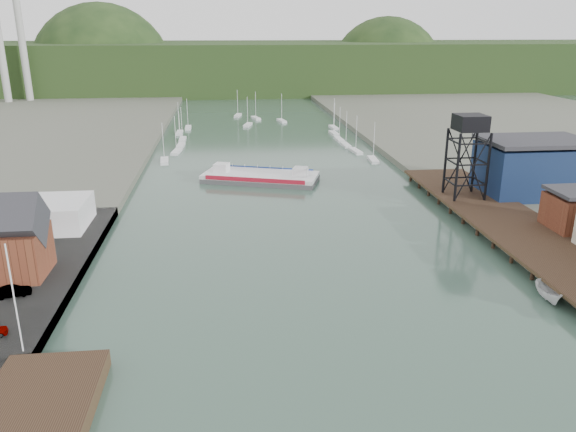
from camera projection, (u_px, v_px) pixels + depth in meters
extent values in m
plane|color=#334F42|center=(354.00, 402.00, 53.09)|extent=(600.00, 600.00, 0.00)
cube|color=black|center=(34.00, 416.00, 49.77)|extent=(10.00, 18.00, 1.80)
cube|color=black|center=(504.00, 218.00, 98.78)|extent=(14.00, 70.00, 0.50)
cylinder|color=black|center=(470.00, 225.00, 98.50)|extent=(0.60, 0.60, 2.20)
cylinder|color=black|center=(535.00, 222.00, 99.76)|extent=(0.60, 0.60, 2.20)
cube|color=#5D2A1A|center=(0.00, 253.00, 75.42)|extent=(12.00, 8.00, 6.50)
cube|color=silver|center=(33.00, 214.00, 94.38)|extent=(18.00, 12.00, 4.50)
cylinder|color=silver|center=(14.00, 299.00, 56.64)|extent=(0.16, 0.16, 12.00)
cylinder|color=black|center=(457.00, 168.00, 105.54)|extent=(0.50, 0.50, 13.00)
cylinder|color=black|center=(488.00, 167.00, 106.17)|extent=(0.50, 0.50, 13.00)
cylinder|color=black|center=(446.00, 161.00, 111.20)|extent=(0.50, 0.50, 13.00)
cylinder|color=black|center=(474.00, 160.00, 111.82)|extent=(0.50, 0.50, 13.00)
cube|color=black|center=(470.00, 123.00, 106.14)|extent=(5.50, 5.50, 3.00)
cube|color=#0E1C3D|center=(533.00, 170.00, 112.79)|extent=(20.00, 14.00, 10.00)
cube|color=#2D2D33|center=(537.00, 141.00, 110.92)|extent=(20.50, 14.50, 0.80)
cube|color=silver|center=(164.00, 161.00, 148.01)|extent=(2.67, 7.65, 0.90)
cube|color=silver|center=(177.00, 152.00, 159.00)|extent=(2.81, 7.67, 0.90)
cube|color=silver|center=(181.00, 146.00, 167.42)|extent=(2.35, 7.59, 0.90)
cube|color=silver|center=(183.00, 140.00, 176.75)|extent=(2.01, 7.50, 0.90)
cube|color=silver|center=(180.00, 133.00, 188.10)|extent=(2.00, 7.50, 0.90)
cube|color=silver|center=(188.00, 128.00, 197.62)|extent=(2.16, 7.54, 0.90)
cube|color=silver|center=(373.00, 160.00, 149.21)|extent=(2.53, 7.62, 0.90)
cube|color=silver|center=(356.00, 151.00, 159.80)|extent=(2.76, 7.67, 0.90)
cube|color=silver|center=(346.00, 145.00, 167.98)|extent=(2.22, 7.56, 0.90)
cube|color=silver|center=(339.00, 140.00, 176.43)|extent=(2.18, 7.54, 0.90)
cube|color=silver|center=(334.00, 133.00, 186.93)|extent=(2.46, 7.61, 0.90)
cube|color=silver|center=(334.00, 128.00, 198.10)|extent=(2.48, 7.61, 0.90)
cube|color=silver|center=(248.00, 125.00, 203.45)|extent=(3.78, 7.76, 0.90)
cube|color=silver|center=(282.00, 121.00, 212.37)|extent=(3.31, 7.74, 0.90)
cube|color=silver|center=(256.00, 118.00, 218.93)|extent=(3.76, 7.76, 0.90)
cube|color=silver|center=(238.00, 115.00, 225.76)|extent=(3.40, 7.74, 0.90)
cylinder|color=#A6A7A2|center=(21.00, 37.00, 254.36)|extent=(3.20, 3.20, 60.00)
cube|color=black|center=(243.00, 67.00, 332.03)|extent=(500.00, 120.00, 28.00)
sphere|color=black|center=(104.00, 75.00, 324.91)|extent=(80.00, 80.00, 80.00)
sphere|color=black|center=(385.00, 75.00, 352.80)|extent=(70.00, 70.00, 70.00)
cube|color=#4A4A4C|center=(261.00, 179.00, 129.67)|extent=(27.98, 18.19, 1.04)
cube|color=silver|center=(260.00, 175.00, 129.38)|extent=(27.98, 18.19, 0.83)
cube|color=#A91326|center=(254.00, 180.00, 124.44)|extent=(21.74, 7.47, 0.94)
cube|color=navy|center=(266.00, 169.00, 134.18)|extent=(21.74, 7.47, 0.94)
cube|color=silver|center=(222.00, 168.00, 130.87)|extent=(3.96, 3.96, 2.08)
cube|color=silver|center=(300.00, 172.00, 127.09)|extent=(3.96, 3.96, 2.08)
imported|color=silver|center=(548.00, 293.00, 72.44)|extent=(2.62, 5.85, 2.19)
imported|color=#999999|center=(13.00, 291.00, 70.23)|extent=(4.50, 2.54, 1.40)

